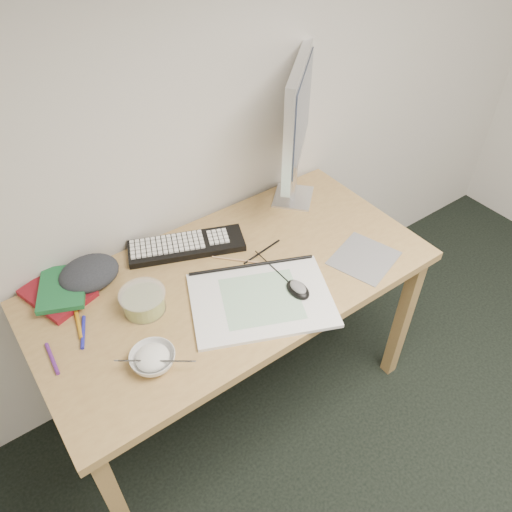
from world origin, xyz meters
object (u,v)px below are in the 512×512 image
(desk, at_px, (234,292))
(rice_bowl, at_px, (153,359))
(keyboard, at_px, (187,246))
(sketchpad, at_px, (261,300))
(monitor, at_px, (298,117))

(desk, relative_size, rice_bowl, 10.34)
(keyboard, bearing_deg, sketchpad, -57.65)
(monitor, distance_m, rice_bowl, 1.01)
(sketchpad, distance_m, rice_bowl, 0.41)
(monitor, relative_size, rice_bowl, 4.32)
(desk, height_order, rice_bowl, rice_bowl)
(desk, distance_m, keyboard, 0.25)
(rice_bowl, bearing_deg, keyboard, 49.30)
(monitor, bearing_deg, sketchpad, 178.33)
(sketchpad, height_order, rice_bowl, rice_bowl)
(desk, bearing_deg, rice_bowl, -156.98)
(rice_bowl, bearing_deg, desk, 23.02)
(sketchpad, bearing_deg, desk, 117.61)
(sketchpad, xyz_separation_m, monitor, (0.45, 0.40, 0.36))
(sketchpad, height_order, monitor, monitor)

